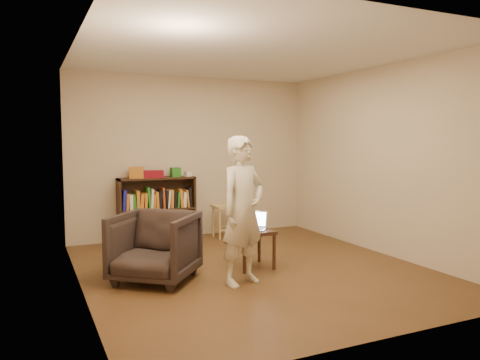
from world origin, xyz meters
name	(u,v)px	position (x,y,z in m)	size (l,w,h in m)	color
floor	(253,269)	(0.00, 0.00, 0.00)	(4.50, 4.50, 0.00)	#4F3319
ceiling	(253,54)	(0.00, 0.00, 2.60)	(4.50, 4.50, 0.00)	silver
wall_back	(193,157)	(0.00, 2.25, 1.30)	(4.00, 4.00, 0.00)	beige
wall_left	(79,168)	(-2.00, 0.00, 1.30)	(4.50, 4.50, 0.00)	beige
wall_right	(383,160)	(2.00, 0.00, 1.30)	(4.50, 4.50, 0.00)	beige
bookshelf	(157,213)	(-0.65, 2.09, 0.44)	(1.20, 0.30, 1.00)	black
box_yellow	(137,173)	(-0.96, 2.06, 1.09)	(0.21, 0.15, 0.17)	#C77523
red_cloth	(153,174)	(-0.71, 2.07, 1.05)	(0.33, 0.24, 0.11)	maroon
box_green	(176,172)	(-0.34, 2.09, 1.07)	(0.15, 0.15, 0.15)	#29771F
box_white	(188,174)	(-0.14, 2.07, 1.04)	(0.09, 0.09, 0.07)	silver
stool	(225,211)	(0.41, 1.87, 0.43)	(0.36, 0.36, 0.53)	tan
armchair	(155,247)	(-1.21, 0.03, 0.39)	(0.83, 0.86, 0.78)	#2D231E
side_table	(252,236)	(0.03, 0.08, 0.39)	(0.46, 0.46, 0.47)	black
laptop	(254,225)	(0.07, 0.11, 0.53)	(0.42, 0.42, 0.21)	#BDBCC1
person	(243,211)	(-0.35, -0.46, 0.82)	(0.59, 0.39, 1.63)	beige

